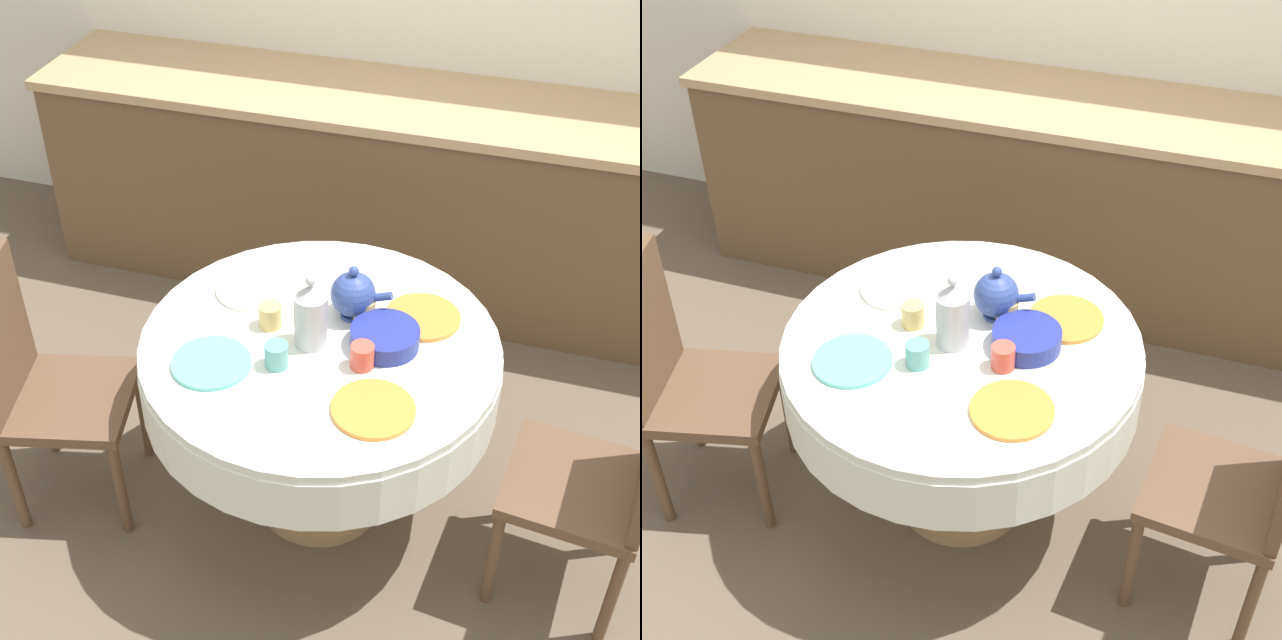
% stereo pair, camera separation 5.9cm
% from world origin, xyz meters
% --- Properties ---
extents(ground_plane, '(12.00, 12.00, 0.00)m').
position_xyz_m(ground_plane, '(0.00, 0.00, 0.00)').
color(ground_plane, brown).
extents(kitchen_counter, '(3.24, 0.64, 0.92)m').
position_xyz_m(kitchen_counter, '(0.00, 1.36, 0.46)').
color(kitchen_counter, brown).
rests_on(kitchen_counter, ground_plane).
extents(dining_table, '(1.11, 1.11, 0.72)m').
position_xyz_m(dining_table, '(0.00, 0.00, 0.59)').
color(dining_table, tan).
rests_on(dining_table, ground_plane).
extents(chair_left, '(0.44, 0.44, 0.93)m').
position_xyz_m(chair_left, '(0.90, -0.09, 0.51)').
color(chair_left, brown).
rests_on(chair_left, ground_plane).
extents(chair_right, '(0.48, 0.48, 0.93)m').
position_xyz_m(chair_right, '(-0.87, -0.22, 0.51)').
color(chair_right, brown).
rests_on(chair_right, ground_plane).
extents(plate_near_left, '(0.24, 0.24, 0.01)m').
position_xyz_m(plate_near_left, '(-0.27, -0.20, 0.73)').
color(plate_near_left, '#60BCB7').
rests_on(plate_near_left, dining_table).
extents(cup_near_left, '(0.07, 0.07, 0.08)m').
position_xyz_m(cup_near_left, '(-0.09, -0.15, 0.76)').
color(cup_near_left, '#5BA39E').
rests_on(cup_near_left, dining_table).
extents(plate_near_right, '(0.24, 0.24, 0.01)m').
position_xyz_m(plate_near_right, '(0.23, -0.25, 0.73)').
color(plate_near_right, orange).
rests_on(plate_near_right, dining_table).
extents(cup_near_right, '(0.07, 0.07, 0.08)m').
position_xyz_m(cup_near_right, '(0.15, -0.08, 0.76)').
color(cup_near_right, '#CC4C3D').
rests_on(cup_near_right, dining_table).
extents(plate_far_left, '(0.24, 0.24, 0.01)m').
position_xyz_m(plate_far_left, '(-0.29, 0.18, 0.73)').
color(plate_far_left, white).
rests_on(plate_far_left, dining_table).
extents(cup_far_left, '(0.07, 0.07, 0.08)m').
position_xyz_m(cup_far_left, '(-0.17, 0.03, 0.76)').
color(cup_far_left, '#DBB766').
rests_on(cup_far_left, dining_table).
extents(plate_far_right, '(0.24, 0.24, 0.01)m').
position_xyz_m(plate_far_right, '(0.28, 0.20, 0.73)').
color(plate_far_right, orange).
rests_on(plate_far_right, dining_table).
extents(cup_far_right, '(0.07, 0.07, 0.08)m').
position_xyz_m(cup_far_right, '(0.10, 0.14, 0.76)').
color(cup_far_right, '#DBB766').
rests_on(cup_far_right, dining_table).
extents(coffee_carafe, '(0.10, 0.10, 0.25)m').
position_xyz_m(coffee_carafe, '(-0.02, -0.02, 0.83)').
color(coffee_carafe, '#B2B2B7').
rests_on(coffee_carafe, dining_table).
extents(teapot, '(0.20, 0.14, 0.19)m').
position_xyz_m(teapot, '(0.06, 0.15, 0.80)').
color(teapot, '#33478E').
rests_on(teapot, dining_table).
extents(fruit_bowl, '(0.21, 0.21, 0.06)m').
position_xyz_m(fruit_bowl, '(0.19, 0.04, 0.75)').
color(fruit_bowl, navy).
rests_on(fruit_bowl, dining_table).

